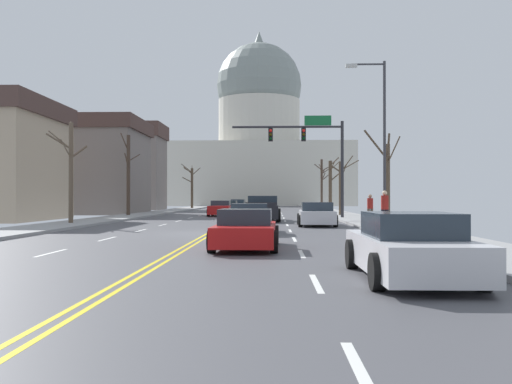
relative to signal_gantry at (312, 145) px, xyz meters
name	(u,v)px	position (x,y,z in m)	size (l,w,h in m)	color
ground	(210,233)	(-5.44, -15.35, -5.24)	(20.00, 180.00, 0.20)	#4A4A4F
signal_gantry	(312,145)	(0.00, 0.00, 0.00)	(7.91, 0.41, 7.21)	#28282D
street_lamp_right	(380,129)	(2.52, -11.82, -0.36)	(1.97, 0.24, 8.14)	#333338
capitol_building	(259,139)	(-5.44, 65.88, 7.35)	(34.83, 18.14, 33.34)	beige
pickup_truck_near_00	(263,210)	(-3.42, -2.92, -4.52)	(2.40, 5.73, 1.65)	black
sedan_near_01	(317,215)	(-0.36, -8.99, -4.66)	(2.12, 4.41, 1.29)	silver
sedan_near_02	(250,219)	(-3.75, -15.10, -4.67)	(1.98, 4.26, 1.29)	#9EA3A8
sedan_near_03	(246,230)	(-3.56, -22.35, -4.71)	(2.02, 4.42, 1.20)	#B71414
sedan_near_04	(409,248)	(-0.11, -28.44, -4.67)	(2.00, 4.65, 1.27)	silver
sedan_oncoming_00	(221,209)	(-7.12, 6.78, -4.66)	(1.94, 4.69, 1.28)	#B71414
sedan_oncoming_01	(228,207)	(-7.35, 17.37, -4.69)	(2.13, 4.67, 1.21)	#1E7247
sedan_oncoming_02	(238,205)	(-7.00, 27.54, -4.66)	(2.10, 4.46, 1.30)	#9EA3A8
sedan_oncoming_03	(240,204)	(-7.37, 37.13, -4.70)	(2.00, 4.71, 1.19)	#9EA3A8
flank_building_01	(111,167)	(-23.23, 29.74, 0.17)	(13.51, 7.07, 10.74)	slate
flank_building_02	(71,166)	(-21.79, 12.14, -0.79)	(13.75, 9.33, 8.86)	slate
bare_tree_00	(341,187)	(2.75, 5.37, -2.88)	(2.34, 1.30, 4.73)	#4C3D2D
bare_tree_01	(71,169)	(-13.99, -8.86, -2.11)	(2.27, 2.36, 5.81)	brown
bare_tree_02	(331,185)	(2.76, 13.75, -2.51)	(1.05, 1.40, 5.25)	#4C3D2D
bare_tree_03	(192,186)	(-13.50, 33.24, -2.16)	(2.52, 2.58, 5.84)	#4C3D2D
bare_tree_04	(387,179)	(3.20, -10.20, -2.73)	(1.63, 2.75, 4.97)	#4C3D2D
bare_tree_05	(128,173)	(-14.33, 4.60, -1.80)	(1.74, 2.01, 6.66)	#423328
bare_tree_06	(322,182)	(3.54, 31.77, -1.70)	(2.43, 2.80, 6.29)	#423328
pedestrian_00	(385,207)	(2.38, -13.73, -4.16)	(0.35, 0.34, 1.72)	black
pedestrian_01	(370,207)	(2.91, -6.87, -4.24)	(0.35, 0.34, 1.59)	#4C4238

